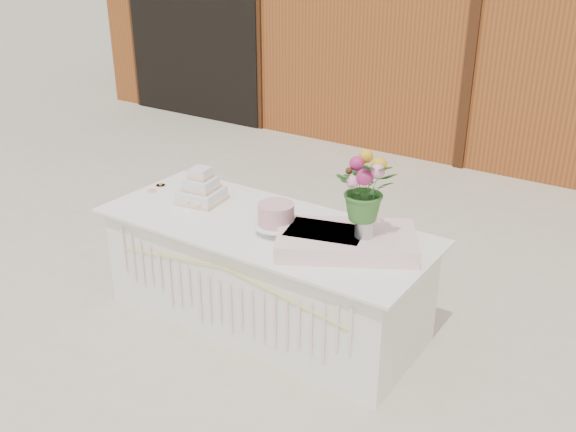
{
  "coord_description": "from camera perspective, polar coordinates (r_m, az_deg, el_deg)",
  "views": [
    {
      "loc": [
        2.41,
        -3.26,
        2.65
      ],
      "look_at": [
        0.0,
        0.3,
        0.72
      ],
      "focal_mm": 40.0,
      "sensor_mm": 36.0,
      "label": 1
    }
  ],
  "objects": [
    {
      "name": "flower_vase",
      "position": [
        4.02,
        6.84,
        -0.74
      ],
      "size": [
        0.12,
        0.12,
        0.17
      ],
      "primitive_type": "cylinder",
      "color": "#B6B5BB",
      "rests_on": "satin_runner"
    },
    {
      "name": "pink_cake_stand",
      "position": [
        4.26,
        -1.07,
        -0.15
      ],
      "size": [
        0.31,
        0.31,
        0.22
      ],
      "color": "white",
      "rests_on": "cake_table"
    },
    {
      "name": "ground",
      "position": [
        4.84,
        -2.02,
        -9.02
      ],
      "size": [
        80.0,
        80.0,
        0.0
      ],
      "primitive_type": "plane",
      "color": "beige",
      "rests_on": "ground"
    },
    {
      "name": "wedding_cake",
      "position": [
        4.84,
        -7.7,
        2.28
      ],
      "size": [
        0.34,
        0.34,
        0.27
      ],
      "rotation": [
        0.0,
        0.0,
        0.15
      ],
      "color": "white",
      "rests_on": "cake_table"
    },
    {
      "name": "bouquet",
      "position": [
        3.91,
        7.04,
        3.08
      ],
      "size": [
        0.47,
        0.44,
        0.41
      ],
      "primitive_type": "imported",
      "rotation": [
        0.0,
        0.0,
        0.42
      ],
      "color": "#376E2C",
      "rests_on": "flower_vase"
    },
    {
      "name": "loose_flowers",
      "position": [
        5.19,
        -10.6,
        2.63
      ],
      "size": [
        0.24,
        0.4,
        0.02
      ],
      "primitive_type": null,
      "rotation": [
        0.0,
        0.0,
        -0.23
      ],
      "color": "pink",
      "rests_on": "cake_table"
    },
    {
      "name": "satin_runner",
      "position": [
        4.12,
        5.2,
        -2.21
      ],
      "size": [
        1.02,
        0.88,
        0.11
      ],
      "primitive_type": "cube",
      "rotation": [
        0.0,
        0.0,
        0.52
      ],
      "color": "#FFD5CD",
      "rests_on": "cake_table"
    },
    {
      "name": "cake_table",
      "position": [
        4.63,
        -2.12,
        -5.04
      ],
      "size": [
        2.4,
        1.0,
        0.77
      ],
      "color": "white",
      "rests_on": "ground"
    },
    {
      "name": "barn",
      "position": [
        9.61,
        20.25,
        16.97
      ],
      "size": [
        12.6,
        4.6,
        3.3
      ],
      "color": "brown",
      "rests_on": "ground"
    }
  ]
}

